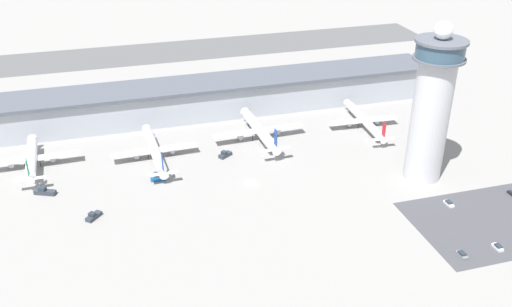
{
  "coord_description": "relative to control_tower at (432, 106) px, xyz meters",
  "views": [
    {
      "loc": [
        -50.09,
        -180.66,
        111.56
      ],
      "look_at": [
        5.53,
        11.5,
        6.44
      ],
      "focal_mm": 40.0,
      "sensor_mm": 36.0,
      "label": 1
    }
  ],
  "objects": [
    {
      "name": "ground_plane",
      "position": [
        -65.78,
        12.85,
        -29.77
      ],
      "size": [
        1000.0,
        1000.0,
        0.0
      ],
      "primitive_type": "plane",
      "color": "gray"
    },
    {
      "name": "service_truck_fuel",
      "position": [
        -124.2,
        5.41,
        -28.9
      ],
      "size": [
        6.02,
        6.24,
        2.52
      ],
      "color": "black",
      "rests_on": "ground"
    },
    {
      "name": "car_black_suv",
      "position": [
        -14.1,
        -48.33,
        -29.2
      ],
      "size": [
        2.07,
        4.41,
        1.46
      ],
      "color": "black",
      "rests_on": "ground"
    },
    {
      "name": "car_white_wagon",
      "position": [
        -0.82,
        -48.07,
        -29.22
      ],
      "size": [
        1.84,
        4.12,
        1.42
      ],
      "color": "black",
      "rests_on": "ground"
    },
    {
      "name": "airplane_gate_bravo",
      "position": [
        -98.22,
        43.17,
        -25.79
      ],
      "size": [
        35.5,
        44.05,
        12.41
      ],
      "color": "silver",
      "rests_on": "ground"
    },
    {
      "name": "terminal_building",
      "position": [
        -65.78,
        82.85,
        -21.46
      ],
      "size": [
        224.19,
        25.0,
        16.42
      ],
      "color": "#A3A8B2",
      "rests_on": "ground"
    },
    {
      "name": "service_truck_baggage",
      "position": [
        -141.03,
        26.8,
        -28.74
      ],
      "size": [
        8.3,
        5.51,
        2.95
      ],
      "color": "black",
      "rests_on": "ground"
    },
    {
      "name": "parking_lot_surface",
      "position": [
        11.81,
        -34.74,
        -29.76
      ],
      "size": [
        64.0,
        40.0,
        0.01
      ],
      "primitive_type": "cube",
      "color": "#424247",
      "rests_on": "ground"
    },
    {
      "name": "airplane_gate_alpha",
      "position": [
        -146.28,
        48.95,
        -25.43
      ],
      "size": [
        37.38,
        37.55,
        12.99
      ],
      "color": "white",
      "rests_on": "ground"
    },
    {
      "name": "service_truck_catering",
      "position": [
        -69.99,
        37.04,
        -28.83
      ],
      "size": [
        6.31,
        5.44,
        2.7
      ],
      "color": "black",
      "rests_on": "ground"
    },
    {
      "name": "service_truck_water",
      "position": [
        -99.41,
        25.45,
        -28.66
      ],
      "size": [
        5.9,
        2.66,
        3.18
      ],
      "color": "black",
      "rests_on": "ground"
    },
    {
      "name": "car_navy_sedan",
      "position": [
        -1.24,
        -21.15,
        -29.24
      ],
      "size": [
        1.84,
        4.58,
        1.36
      ],
      "color": "black",
      "rests_on": "ground"
    },
    {
      "name": "airplane_gate_delta",
      "position": [
        -2.17,
        46.91,
        -25.97
      ],
      "size": [
        32.73,
        43.52,
        11.55
      ],
      "color": "white",
      "rests_on": "ground"
    },
    {
      "name": "airplane_gate_charlie",
      "position": [
        -51.86,
        47.91,
        -24.94
      ],
      "size": [
        41.3,
        42.62,
        14.2
      ],
      "color": "silver",
      "rests_on": "ground"
    },
    {
      "name": "runway_strip",
      "position": [
        -65.78,
        186.04,
        -29.77
      ],
      "size": [
        336.28,
        44.0,
        0.01
      ],
      "primitive_type": "cube",
      "color": "#515154",
      "rests_on": "ground"
    },
    {
      "name": "control_tower",
      "position": [
        0.0,
        0.0,
        0.0
      ],
      "size": [
        18.63,
        18.63,
        61.3
      ],
      "color": "#BCBCC1",
      "rests_on": "ground"
    }
  ]
}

